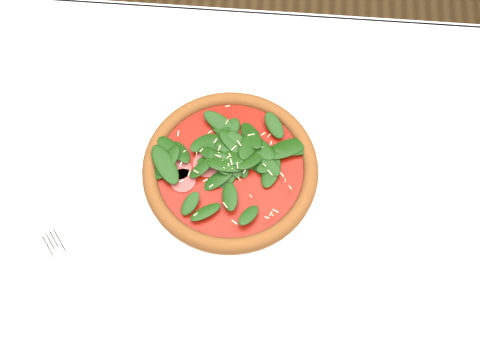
{
  "coord_description": "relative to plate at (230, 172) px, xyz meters",
  "views": [
    {
      "loc": [
        -0.03,
        -0.28,
        1.53
      ],
      "look_at": [
        -0.06,
        0.05,
        0.77
      ],
      "focal_mm": 40.0,
      "sensor_mm": 36.0,
      "label": 1
    }
  ],
  "objects": [
    {
      "name": "ground",
      "position": [
        0.07,
        -0.07,
        -0.76
      ],
      "size": [
        6.0,
        6.0,
        0.0
      ],
      "primitive_type": "plane",
      "color": "brown",
      "rests_on": "ground"
    },
    {
      "name": "napkin",
      "position": [
        -0.21,
        -0.19,
        -0.0
      ],
      "size": [
        0.17,
        0.14,
        0.01
      ],
      "primitive_type": "cube",
      "rotation": [
        0.0,
        0.0,
        0.55
      ],
      "color": "white",
      "rests_on": "dining_table"
    },
    {
      "name": "pizza",
      "position": [
        -0.0,
        0.0,
        0.02
      ],
      "size": [
        0.32,
        0.32,
        0.04
      ],
      "rotation": [
        0.0,
        0.0,
        0.16
      ],
      "color": "#A26527",
      "rests_on": "plate"
    },
    {
      "name": "plate",
      "position": [
        0.0,
        0.0,
        0.0
      ],
      "size": [
        0.32,
        0.32,
        0.01
      ],
      "color": "white",
      "rests_on": "dining_table"
    },
    {
      "name": "fork",
      "position": [
        -0.23,
        -0.17,
        0.01
      ],
      "size": [
        0.1,
        0.12,
        0.0
      ],
      "rotation": [
        0.0,
        0.0,
        0.67
      ],
      "color": "silver",
      "rests_on": "napkin"
    },
    {
      "name": "dining_table",
      "position": [
        0.07,
        -0.07,
        -0.11
      ],
      "size": [
        1.21,
        0.81,
        0.75
      ],
      "color": "white",
      "rests_on": "ground"
    }
  ]
}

